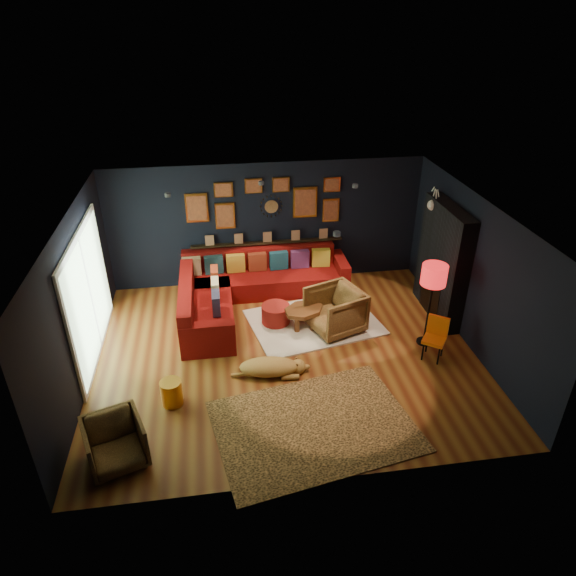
{
  "coord_description": "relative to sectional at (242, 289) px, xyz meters",
  "views": [
    {
      "loc": [
        -1.04,
        -7.17,
        5.38
      ],
      "look_at": [
        0.08,
        0.3,
        1.13
      ],
      "focal_mm": 32.0,
      "sensor_mm": 36.0,
      "label": 1
    }
  ],
  "objects": [
    {
      "name": "shag_rug",
      "position": [
        1.28,
        -0.93,
        -0.31
      ],
      "size": [
        2.64,
        2.14,
        0.03
      ],
      "primitive_type": "cube",
      "rotation": [
        0.0,
        0.0,
        0.2
      ],
      "color": "white",
      "rests_on": "ground"
    },
    {
      "name": "floor_lamp",
      "position": [
        3.11,
        -1.86,
        0.98
      ],
      "size": [
        0.43,
        0.43,
        1.56
      ],
      "color": "black",
      "rests_on": "ground"
    },
    {
      "name": "gallery_wall",
      "position": [
        0.6,
        0.91,
        1.48
      ],
      "size": [
        3.15,
        0.04,
        1.02
      ],
      "color": "gold",
      "rests_on": "room_walls"
    },
    {
      "name": "sectional",
      "position": [
        0.0,
        0.0,
        0.0
      ],
      "size": [
        3.41,
        2.69,
        0.86
      ],
      "color": "maroon",
      "rests_on": "ground"
    },
    {
      "name": "coffee_table",
      "position": [
        1.06,
        -1.06,
        0.02
      ],
      "size": [
        0.95,
        0.85,
        0.39
      ],
      "rotation": [
        0.0,
        0.0,
        0.41
      ],
      "color": "brown",
      "rests_on": "shag_rug"
    },
    {
      "name": "armchair_right",
      "position": [
        1.61,
        -1.21,
        0.13
      ],
      "size": [
        1.09,
        1.12,
        0.91
      ],
      "primitive_type": "imported",
      "rotation": [
        0.0,
        0.0,
        -1.21
      ],
      "color": "#C08744",
      "rests_on": "ground"
    },
    {
      "name": "ceiling_spots",
      "position": [
        0.61,
        -1.01,
        2.24
      ],
      "size": [
        3.3,
        2.5,
        0.06
      ],
      "color": "black",
      "rests_on": "room_walls"
    },
    {
      "name": "leopard_rug",
      "position": [
        0.76,
        -3.61,
        -0.31
      ],
      "size": [
        3.12,
        2.48,
        0.02
      ],
      "primitive_type": "cube",
      "rotation": [
        0.0,
        0.0,
        0.18
      ],
      "color": "tan",
      "rests_on": "ground"
    },
    {
      "name": "gold_stool",
      "position": [
        -1.28,
        -2.81,
        -0.12
      ],
      "size": [
        0.33,
        0.33,
        0.41
      ],
      "primitive_type": "cylinder",
      "color": "gold",
      "rests_on": "ground"
    },
    {
      "name": "floor",
      "position": [
        0.61,
        -1.81,
        -0.32
      ],
      "size": [
        6.5,
        6.5,
        0.0
      ],
      "primitive_type": "plane",
      "color": "brown",
      "rests_on": "ground"
    },
    {
      "name": "room_walls",
      "position": [
        0.61,
        -1.81,
        1.27
      ],
      "size": [
        6.5,
        6.5,
        6.5
      ],
      "color": "black",
      "rests_on": "ground"
    },
    {
      "name": "sunburst_mirror",
      "position": [
        0.71,
        0.91,
        1.38
      ],
      "size": [
        0.47,
        0.16,
        0.47
      ],
      "color": "silver",
      "rests_on": "room_walls"
    },
    {
      "name": "pouf",
      "position": [
        0.56,
        -0.83,
        -0.11
      ],
      "size": [
        0.54,
        0.54,
        0.35
      ],
      "primitive_type": "cylinder",
      "color": "maroon",
      "rests_on": "shag_rug"
    },
    {
      "name": "deer_head",
      "position": [
        3.75,
        -0.41,
        1.73
      ],
      "size": [
        0.5,
        0.28,
        0.45
      ],
      "color": "white",
      "rests_on": "fireplace"
    },
    {
      "name": "fireplace",
      "position": [
        3.71,
        -0.91,
        0.7
      ],
      "size": [
        0.31,
        1.6,
        2.2
      ],
      "color": "black",
      "rests_on": "ground"
    },
    {
      "name": "ledge",
      "position": [
        0.61,
        0.87,
        0.6
      ],
      "size": [
        3.2,
        0.12,
        0.04
      ],
      "primitive_type": "cube",
      "color": "black",
      "rests_on": "room_walls"
    },
    {
      "name": "dog",
      "position": [
        0.26,
        -2.36,
        -0.1
      ],
      "size": [
        1.37,
        0.78,
        0.41
      ],
      "primitive_type": null,
      "rotation": [
        0.0,
        0.0,
        -0.11
      ],
      "color": "tan",
      "rests_on": "leopard_rug"
    },
    {
      "name": "armchair_left",
      "position": [
        -1.94,
        -3.86,
        0.05
      ],
      "size": [
        0.91,
        0.88,
        0.74
      ],
      "primitive_type": "imported",
      "rotation": [
        0.0,
        0.0,
        0.34
      ],
      "color": "#C08744",
      "rests_on": "ground"
    },
    {
      "name": "orange_chair",
      "position": [
        3.11,
        -2.26,
        0.12
      ],
      "size": [
        0.5,
        0.5,
        0.76
      ],
      "rotation": [
        0.0,
        0.0,
        -0.64
      ],
      "color": "black",
      "rests_on": "ground"
    },
    {
      "name": "sliding_door",
      "position": [
        -2.6,
        -1.21,
        0.78
      ],
      "size": [
        0.06,
        2.8,
        2.2
      ],
      "color": "white",
      "rests_on": "ground"
    }
  ]
}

